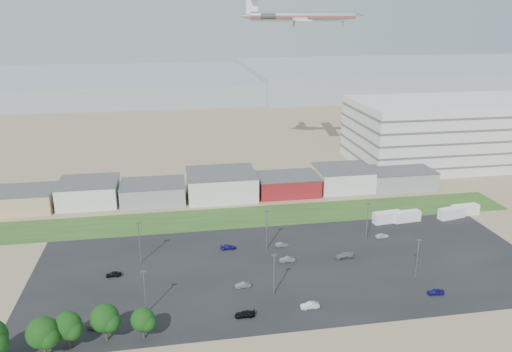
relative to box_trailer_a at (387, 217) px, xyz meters
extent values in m
plane|color=#90775B|center=(-38.80, -41.13, -1.59)|extent=(700.00, 700.00, 0.00)
cube|color=black|center=(-33.80, -21.13, -1.59)|extent=(120.00, 50.00, 0.01)
cube|color=#294A1C|center=(-38.80, 10.87, -1.58)|extent=(160.00, 16.00, 0.02)
cube|color=silver|center=(51.20, 53.87, 10.91)|extent=(80.00, 40.00, 25.00)
imported|color=navy|center=(-5.81, -38.31, -0.98)|extent=(3.70, 1.75, 1.22)
imported|color=black|center=(-47.49, -39.52, -1.00)|extent=(4.11, 1.82, 1.17)
imported|color=#595B5E|center=(-46.20, -28.40, -1.01)|extent=(3.64, 1.60, 1.16)
imported|color=black|center=(-74.86, -18.58, -1.00)|extent=(3.47, 1.41, 1.18)
imported|color=navy|center=(-47.19, -9.23, -1.01)|extent=(4.06, 1.76, 1.16)
imported|color=#595B5E|center=(-33.87, -18.46, -0.96)|extent=(3.83, 1.37, 1.26)
imported|color=silver|center=(-5.72, -9.69, -0.96)|extent=(3.77, 1.72, 1.26)
imported|color=#595B5E|center=(-75.88, -38.51, -1.02)|extent=(3.99, 1.80, 1.14)
imported|color=#595B5E|center=(-33.30, -10.13, -1.02)|extent=(3.54, 1.53, 1.13)
imported|color=#A5A5AA|center=(-19.47, -18.96, -0.93)|extent=(4.62, 2.05, 1.32)
imported|color=silver|center=(-33.91, -38.82, -0.96)|extent=(3.90, 1.50, 1.27)
camera|label=1|loc=(-59.90, -124.28, 56.09)|focal=35.00mm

